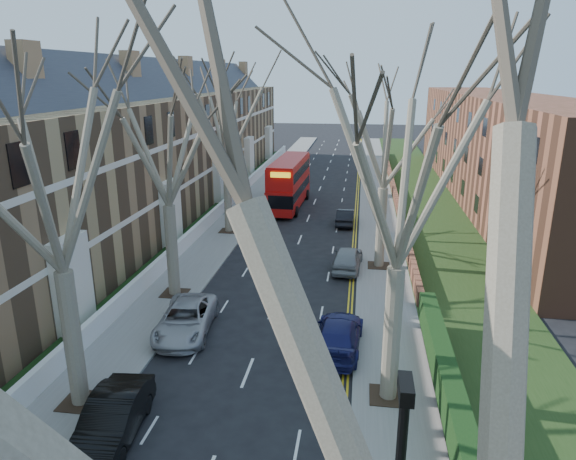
% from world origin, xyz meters
% --- Properties ---
extents(pavement_left, '(3.00, 102.00, 0.12)m').
position_xyz_m(pavement_left, '(-6.00, 39.00, 0.06)').
color(pavement_left, slate).
rests_on(pavement_left, ground).
extents(pavement_right, '(3.00, 102.00, 0.12)m').
position_xyz_m(pavement_right, '(6.00, 39.00, 0.06)').
color(pavement_right, slate).
rests_on(pavement_right, ground).
extents(terrace_left, '(9.70, 78.00, 13.60)m').
position_xyz_m(terrace_left, '(-13.65, 31.00, 5.53)').
color(terrace_left, brown).
rests_on(terrace_left, ground).
extents(flats_right, '(13.97, 54.00, 10.00)m').
position_xyz_m(flats_right, '(17.46, 43.00, 4.98)').
color(flats_right, brown).
rests_on(flats_right, ground).
extents(front_wall_left, '(0.30, 78.00, 1.00)m').
position_xyz_m(front_wall_left, '(-7.65, 31.00, 0.62)').
color(front_wall_left, white).
rests_on(front_wall_left, ground).
extents(grass_verge_right, '(6.00, 102.00, 0.06)m').
position_xyz_m(grass_verge_right, '(10.50, 39.00, 0.15)').
color(grass_verge_right, '#1E3513').
rests_on(grass_verge_right, ground).
extents(tree_left_mid, '(10.50, 10.50, 14.71)m').
position_xyz_m(tree_left_mid, '(-5.70, 6.00, 9.56)').
color(tree_left_mid, '#716550').
rests_on(tree_left_mid, ground).
extents(tree_left_far, '(10.15, 10.15, 14.22)m').
position_xyz_m(tree_left_far, '(-5.70, 16.00, 9.24)').
color(tree_left_far, '#716550').
rests_on(tree_left_far, ground).
extents(tree_left_dist, '(10.50, 10.50, 14.71)m').
position_xyz_m(tree_left_dist, '(-5.70, 28.00, 9.56)').
color(tree_left_dist, '#716550').
rests_on(tree_left_dist, ground).
extents(tree_right_near, '(10.85, 10.85, 15.20)m').
position_xyz_m(tree_right_near, '(5.70, -6.00, 9.86)').
color(tree_right_near, '#716550').
rests_on(tree_right_near, ground).
extents(tree_right_mid, '(10.50, 10.50, 14.71)m').
position_xyz_m(tree_right_mid, '(5.70, 8.00, 9.56)').
color(tree_right_mid, '#716550').
rests_on(tree_right_mid, ground).
extents(tree_right_far, '(10.15, 10.15, 14.22)m').
position_xyz_m(tree_right_far, '(5.70, 22.00, 9.24)').
color(tree_right_far, '#716550').
rests_on(tree_right_far, ground).
extents(double_decker_bus, '(2.93, 10.45, 4.36)m').
position_xyz_m(double_decker_bus, '(-2.17, 36.69, 2.14)').
color(double_decker_bus, '#AF0E0C').
rests_on(double_decker_bus, ground).
extents(car_left_mid, '(2.07, 4.78, 1.53)m').
position_xyz_m(car_left_mid, '(-3.62, 4.41, 0.76)').
color(car_left_mid, black).
rests_on(car_left_mid, ground).
extents(car_left_far, '(2.88, 5.35, 1.43)m').
position_xyz_m(car_left_far, '(-3.64, 11.95, 0.71)').
color(car_left_far, '#A0A0A5').
rests_on(car_left_far, ground).
extents(car_right_near, '(2.29, 5.07, 1.44)m').
position_xyz_m(car_right_near, '(3.63, 11.44, 0.72)').
color(car_right_near, '#171851').
rests_on(car_right_near, ground).
extents(car_right_mid, '(2.05, 4.45, 1.48)m').
position_xyz_m(car_right_mid, '(3.70, 21.45, 0.74)').
color(car_right_mid, gray).
rests_on(car_right_mid, ground).
extents(car_right_far, '(1.43, 3.98, 1.30)m').
position_xyz_m(car_right_far, '(3.20, 31.56, 0.65)').
color(car_right_far, black).
rests_on(car_right_far, ground).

